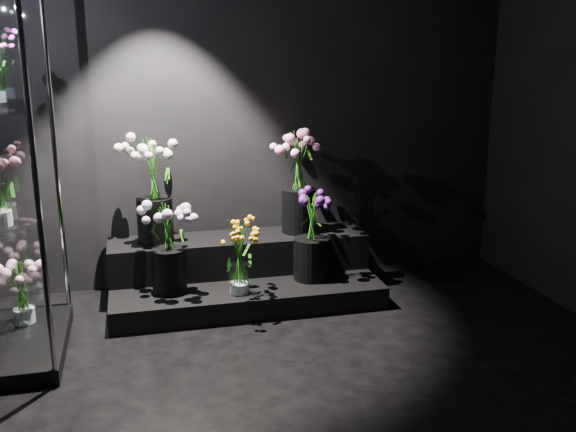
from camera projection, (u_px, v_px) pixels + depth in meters
name	position (u px, v px, depth m)	size (l,w,h in m)	color
floor	(333.00, 404.00, 3.32)	(4.00, 4.00, 0.00)	black
wall_back	(255.00, 101.00, 4.84)	(4.00, 4.00, 0.00)	black
display_riser	(242.00, 273.00, 4.75)	(1.91, 0.85, 0.42)	black
bouquet_orange_bells	(239.00, 257.00, 4.33)	(0.27, 0.27, 0.51)	white
bouquet_lilac	(168.00, 240.00, 4.33)	(0.39, 0.39, 0.63)	black
bouquet_purple	(311.00, 234.00, 4.59)	(0.39, 0.39, 0.63)	black
bouquet_cream_roses	(153.00, 182.00, 4.54)	(0.40, 0.40, 0.76)	black
bouquet_pink_roses	(299.00, 177.00, 4.81)	(0.38, 0.38, 0.77)	black
bouquet_case_base_pink	(21.00, 288.00, 4.01)	(0.41, 0.41, 0.43)	white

